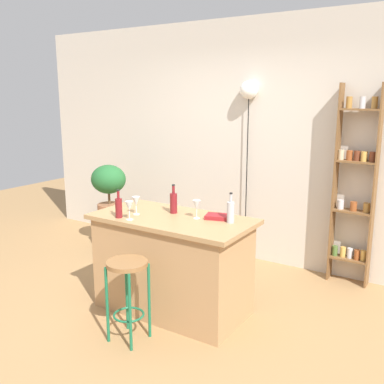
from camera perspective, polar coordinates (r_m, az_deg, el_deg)
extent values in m
plane|color=#A37A4C|center=(4.01, -5.03, -16.55)|extent=(12.00, 12.00, 0.00)
cube|color=beige|center=(5.21, 7.86, 6.39)|extent=(6.40, 0.10, 2.80)
cube|color=tan|center=(4.05, -2.53, -9.59)|extent=(1.33, 0.67, 0.85)
cube|color=#A87F51|center=(3.90, -2.60, -3.53)|extent=(1.44, 0.73, 0.04)
cylinder|color=#196642|center=(3.65, -10.95, -14.20)|extent=(0.02, 0.02, 0.63)
cylinder|color=#196642|center=(3.51, -8.04, -15.25)|extent=(0.02, 0.02, 0.63)
cylinder|color=#196642|center=(3.81, -8.46, -12.94)|extent=(0.02, 0.02, 0.63)
cylinder|color=#196642|center=(3.67, -5.58, -13.87)|extent=(0.02, 0.02, 0.63)
torus|color=#196642|center=(3.70, -8.21, -15.48)|extent=(0.25, 0.25, 0.02)
cylinder|color=olive|center=(3.52, -8.43, -9.17)|extent=(0.33, 0.33, 0.03)
cube|color=brown|center=(4.79, 18.09, 0.90)|extent=(0.02, 0.16, 2.06)
cube|color=brown|center=(4.72, 22.63, 0.36)|extent=(0.02, 0.16, 2.06)
cube|color=brown|center=(4.96, 19.66, -8.14)|extent=(0.37, 0.16, 0.02)
cylinder|color=#4C7033|center=(4.96, 18.05, -7.24)|extent=(0.06, 0.06, 0.11)
cylinder|color=gold|center=(4.95, 18.99, -7.35)|extent=(0.06, 0.06, 0.11)
cylinder|color=silver|center=(4.94, 19.79, -7.45)|extent=(0.06, 0.06, 0.11)
cylinder|color=#994C23|center=(4.92, 20.61, -7.63)|extent=(0.06, 0.06, 0.11)
cylinder|color=gold|center=(4.91, 21.34, -7.69)|extent=(0.06, 0.06, 0.11)
cube|color=brown|center=(4.81, 20.11, -2.37)|extent=(0.37, 0.16, 0.02)
cylinder|color=silver|center=(4.83, 18.71, -1.53)|extent=(0.07, 0.07, 0.09)
cylinder|color=#994C23|center=(4.79, 20.22, -1.75)|extent=(0.07, 0.07, 0.09)
cylinder|color=#AD7A38|center=(4.78, 21.73, -1.90)|extent=(0.07, 0.07, 0.09)
cube|color=brown|center=(4.71, 20.58, 3.70)|extent=(0.37, 0.16, 0.02)
cylinder|color=beige|center=(4.73, 18.77, 4.60)|extent=(0.06, 0.06, 0.10)
cylinder|color=#994C23|center=(4.72, 19.74, 4.50)|extent=(0.06, 0.06, 0.10)
cylinder|color=brown|center=(4.71, 20.63, 4.42)|extent=(0.06, 0.06, 0.10)
cylinder|color=gold|center=(4.68, 21.45, 4.32)|extent=(0.06, 0.06, 0.10)
cylinder|color=brown|center=(4.68, 22.38, 4.23)|extent=(0.06, 0.06, 0.10)
cube|color=brown|center=(4.67, 21.07, 9.97)|extent=(0.37, 0.16, 0.02)
cylinder|color=#AD7A38|center=(4.69, 19.72, 10.89)|extent=(0.06, 0.06, 0.12)
cylinder|color=silver|center=(4.66, 21.25, 10.77)|extent=(0.06, 0.06, 0.12)
cylinder|color=#AD7A38|center=(4.65, 22.62, 10.66)|extent=(0.06, 0.06, 0.12)
cylinder|color=#2D2823|center=(5.73, -10.51, -5.34)|extent=(0.33, 0.33, 0.42)
cylinder|color=#935B3D|center=(5.65, -10.63, -2.44)|extent=(0.30, 0.30, 0.18)
cylinder|color=brown|center=(5.61, -10.70, -0.74)|extent=(0.03, 0.03, 0.16)
ellipsoid|color=#23602D|center=(5.56, -10.79, 1.64)|extent=(0.45, 0.40, 0.36)
cylinder|color=maroon|center=(3.90, -9.48, -2.07)|extent=(0.06, 0.06, 0.17)
cylinder|color=maroon|center=(3.87, -9.55, -0.36)|extent=(0.02, 0.02, 0.07)
cylinder|color=black|center=(3.87, -9.57, 0.21)|extent=(0.03, 0.03, 0.01)
cylinder|color=maroon|center=(4.00, -2.41, -1.47)|extent=(0.07, 0.07, 0.18)
cylinder|color=maroon|center=(3.97, -2.42, 0.32)|extent=(0.03, 0.03, 0.07)
cylinder|color=black|center=(3.96, -2.43, 0.91)|extent=(0.03, 0.03, 0.01)
cylinder|color=#B2B2B7|center=(3.71, 5.03, -2.66)|extent=(0.06, 0.06, 0.18)
cylinder|color=#B2B2B7|center=(3.68, 5.07, -0.79)|extent=(0.02, 0.02, 0.07)
cylinder|color=black|center=(3.67, 5.08, -0.17)|extent=(0.03, 0.03, 0.01)
cylinder|color=silver|center=(3.84, -8.09, -3.55)|extent=(0.06, 0.06, 0.00)
cylinder|color=silver|center=(3.83, -8.11, -2.98)|extent=(0.01, 0.01, 0.07)
cone|color=silver|center=(3.81, -8.14, -1.82)|extent=(0.07, 0.07, 0.08)
cylinder|color=silver|center=(4.00, -7.23, -2.87)|extent=(0.06, 0.06, 0.00)
cylinder|color=silver|center=(3.99, -7.25, -2.32)|extent=(0.01, 0.01, 0.07)
cone|color=silver|center=(3.97, -7.28, -1.20)|extent=(0.07, 0.07, 0.08)
cylinder|color=silver|center=(3.84, 0.61, -3.42)|extent=(0.06, 0.06, 0.00)
cylinder|color=silver|center=(3.83, 0.61, -2.86)|extent=(0.01, 0.01, 0.07)
cone|color=silver|center=(3.81, 0.61, -1.70)|extent=(0.07, 0.07, 0.08)
cube|color=maroon|center=(3.84, 3.39, -3.21)|extent=(0.24, 0.20, 0.03)
cylinder|color=black|center=(5.18, 7.10, 1.90)|extent=(0.01, 0.01, 2.00)
sphere|color=white|center=(5.09, 7.41, 13.03)|extent=(0.21, 0.21, 0.21)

